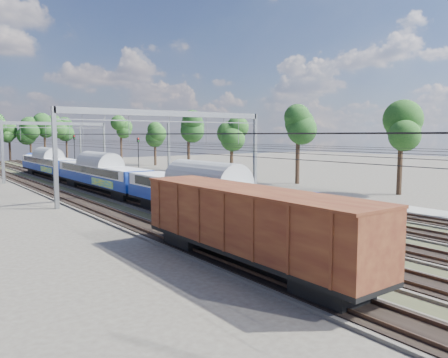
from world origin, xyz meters
TOP-DOWN VIEW (x-y plane):
  - track_bed at (-0.00, 45.00)m, footprint 21.00×130.00m
  - platform at (12.00, 20.00)m, footprint 3.00×70.00m
  - catenary at (0.33, 52.69)m, footprint 25.65×130.00m
  - tree_belt at (7.27, 92.34)m, footprint 39.74×101.41m
  - emu_train at (-4.50, 37.75)m, footprint 3.06×64.67m
  - freight_boxcar at (-9.00, 6.48)m, footprint 3.06×14.78m
  - worker at (2.84, 48.23)m, footprint 0.48×0.64m
  - signal_near at (4.29, 74.68)m, footprint 0.44×0.40m
  - signal_far at (7.37, 53.14)m, footprint 0.40×0.36m

SIDE VIEW (x-z plane):
  - track_bed at x=0.00m, z-range -0.07..0.27m
  - platform at x=12.00m, z-range 0.00..0.30m
  - worker at x=2.84m, z-range 0.00..1.57m
  - freight_boxcar at x=-9.00m, z-range 0.42..4.23m
  - emu_train at x=-4.50m, z-range 0.40..4.87m
  - signal_far at x=7.37m, z-range 0.81..6.92m
  - signal_near at x=4.29m, z-range 0.86..7.33m
  - catenary at x=0.33m, z-range 1.90..10.90m
  - tree_belt at x=7.27m, z-range 2.32..14.13m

